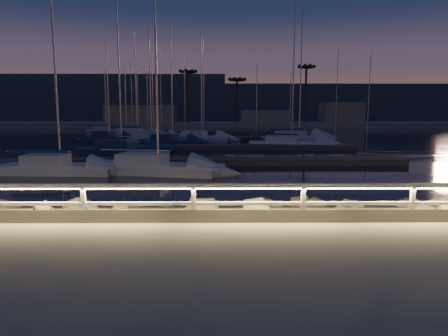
{
  "coord_description": "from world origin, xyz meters",
  "views": [
    {
      "loc": [
        -1.24,
        -10.64,
        3.05
      ],
      "look_at": [
        -1.14,
        4.0,
        0.89
      ],
      "focal_mm": 32.0,
      "sensor_mm": 36.0,
      "label": 1
    }
  ],
  "objects_px": {
    "sailboat_b": "(155,166)",
    "sailboat_f": "(119,148)",
    "sailboat_m": "(106,131)",
    "sailboat_n": "(136,134)",
    "sailboat_i": "(150,137)",
    "guard_rail": "(264,194)",
    "sailboat_a": "(58,166)",
    "sailboat_h": "(289,143)",
    "sailboat_k": "(297,137)",
    "sailboat_j": "(171,141)",
    "sailboat_e": "(108,137)",
    "sailboat_g": "(200,137)"
  },
  "relations": [
    {
      "from": "sailboat_b",
      "to": "sailboat_f",
      "type": "distance_m",
      "value": 11.59
    },
    {
      "from": "sailboat_m",
      "to": "sailboat_n",
      "type": "xyz_separation_m",
      "value": [
        6.76,
        -10.09,
        0.04
      ]
    },
    {
      "from": "sailboat_i",
      "to": "sailboat_f",
      "type": "bearing_deg",
      "value": -98.97
    },
    {
      "from": "guard_rail",
      "to": "sailboat_a",
      "type": "bearing_deg",
      "value": 131.28
    },
    {
      "from": "sailboat_a",
      "to": "sailboat_i",
      "type": "distance_m",
      "value": 24.16
    },
    {
      "from": "sailboat_f",
      "to": "sailboat_h",
      "type": "xyz_separation_m",
      "value": [
        15.12,
        5.23,
        -0.0
      ]
    },
    {
      "from": "sailboat_i",
      "to": "sailboat_n",
      "type": "relative_size",
      "value": 0.96
    },
    {
      "from": "sailboat_b",
      "to": "sailboat_k",
      "type": "height_order",
      "value": "sailboat_k"
    },
    {
      "from": "sailboat_m",
      "to": "sailboat_b",
      "type": "bearing_deg",
      "value": -93.98
    },
    {
      "from": "sailboat_h",
      "to": "sailboat_j",
      "type": "distance_m",
      "value": 12.11
    },
    {
      "from": "sailboat_a",
      "to": "sailboat_n",
      "type": "distance_m",
      "value": 29.41
    },
    {
      "from": "sailboat_h",
      "to": "sailboat_j",
      "type": "relative_size",
      "value": 1.14
    },
    {
      "from": "sailboat_a",
      "to": "sailboat_k",
      "type": "xyz_separation_m",
      "value": [
        18.14,
        23.26,
        0.03
      ]
    },
    {
      "from": "sailboat_e",
      "to": "sailboat_a",
      "type": "bearing_deg",
      "value": -65.43
    },
    {
      "from": "sailboat_f",
      "to": "sailboat_i",
      "type": "height_order",
      "value": "sailboat_i"
    },
    {
      "from": "sailboat_a",
      "to": "sailboat_m",
      "type": "relative_size",
      "value": 1.05
    },
    {
      "from": "sailboat_b",
      "to": "sailboat_e",
      "type": "height_order",
      "value": "sailboat_b"
    },
    {
      "from": "sailboat_a",
      "to": "sailboat_f",
      "type": "distance_m",
      "value": 10.66
    },
    {
      "from": "sailboat_b",
      "to": "sailboat_e",
      "type": "relative_size",
      "value": 1.12
    },
    {
      "from": "sailboat_i",
      "to": "sailboat_k",
      "type": "bearing_deg",
      "value": -11.36
    },
    {
      "from": "sailboat_g",
      "to": "sailboat_k",
      "type": "bearing_deg",
      "value": 10.74
    },
    {
      "from": "sailboat_n",
      "to": "sailboat_j",
      "type": "bearing_deg",
      "value": -58.41
    },
    {
      "from": "sailboat_i",
      "to": "sailboat_b",
      "type": "bearing_deg",
      "value": -87.64
    },
    {
      "from": "sailboat_g",
      "to": "sailboat_j",
      "type": "relative_size",
      "value": 1.06
    },
    {
      "from": "guard_rail",
      "to": "sailboat_h",
      "type": "bearing_deg",
      "value": 78.98
    },
    {
      "from": "sailboat_k",
      "to": "sailboat_m",
      "type": "bearing_deg",
      "value": 127.5
    },
    {
      "from": "sailboat_m",
      "to": "sailboat_n",
      "type": "height_order",
      "value": "sailboat_n"
    },
    {
      "from": "sailboat_b",
      "to": "sailboat_m",
      "type": "distance_m",
      "value": 41.86
    },
    {
      "from": "sailboat_j",
      "to": "sailboat_i",
      "type": "bearing_deg",
      "value": 141.05
    },
    {
      "from": "sailboat_a",
      "to": "sailboat_e",
      "type": "relative_size",
      "value": 0.99
    },
    {
      "from": "sailboat_j",
      "to": "sailboat_m",
      "type": "relative_size",
      "value": 1.14
    },
    {
      "from": "sailboat_a",
      "to": "sailboat_b",
      "type": "relative_size",
      "value": 0.89
    },
    {
      "from": "sailboat_a",
      "to": "sailboat_j",
      "type": "xyz_separation_m",
      "value": [
        4.17,
        18.59,
        -0.0
      ]
    },
    {
      "from": "sailboat_j",
      "to": "sailboat_b",
      "type": "bearing_deg",
      "value": -64.62
    },
    {
      "from": "sailboat_k",
      "to": "sailboat_m",
      "type": "xyz_separation_m",
      "value": [
        -26.68,
        16.19,
        -0.04
      ]
    },
    {
      "from": "sailboat_h",
      "to": "sailboat_k",
      "type": "height_order",
      "value": "sailboat_k"
    },
    {
      "from": "sailboat_i",
      "to": "sailboat_h",
      "type": "bearing_deg",
      "value": -37.35
    },
    {
      "from": "sailboat_b",
      "to": "sailboat_i",
      "type": "height_order",
      "value": "sailboat_i"
    },
    {
      "from": "sailboat_g",
      "to": "sailboat_n",
      "type": "bearing_deg",
      "value": 170.98
    },
    {
      "from": "sailboat_e",
      "to": "sailboat_g",
      "type": "relative_size",
      "value": 0.88
    },
    {
      "from": "sailboat_f",
      "to": "sailboat_i",
      "type": "bearing_deg",
      "value": 74.8
    },
    {
      "from": "sailboat_b",
      "to": "sailboat_m",
      "type": "relative_size",
      "value": 1.18
    },
    {
      "from": "sailboat_h",
      "to": "sailboat_i",
      "type": "bearing_deg",
      "value": 159.14
    },
    {
      "from": "sailboat_i",
      "to": "sailboat_j",
      "type": "bearing_deg",
      "value": -68.46
    },
    {
      "from": "sailboat_g",
      "to": "sailboat_h",
      "type": "xyz_separation_m",
      "value": [
        9.11,
        -8.98,
        0.0
      ]
    },
    {
      "from": "sailboat_a",
      "to": "sailboat_k",
      "type": "bearing_deg",
      "value": 54.8
    },
    {
      "from": "sailboat_k",
      "to": "sailboat_f",
      "type": "bearing_deg",
      "value": -165.11
    },
    {
      "from": "sailboat_f",
      "to": "sailboat_b",
      "type": "bearing_deg",
      "value": -80.62
    },
    {
      "from": "sailboat_e",
      "to": "sailboat_f",
      "type": "height_order",
      "value": "sailboat_f"
    },
    {
      "from": "guard_rail",
      "to": "sailboat_e",
      "type": "xyz_separation_m",
      "value": [
        -14.51,
        36.52,
        -0.96
      ]
    }
  ]
}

